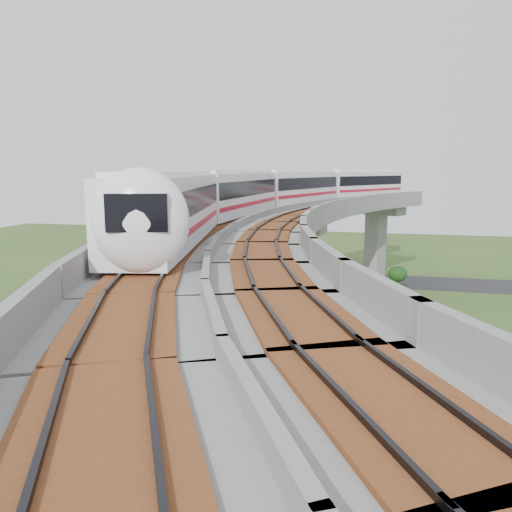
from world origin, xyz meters
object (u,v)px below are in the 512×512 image
object	(u,v)px
car_white	(461,467)
car_red	(433,364)
metro_train	(290,190)
car_dark	(428,337)

from	to	relation	value
car_white	car_red	bearing A→B (deg)	68.58
metro_train	car_white	size ratio (longest dim) A/B	17.04
car_red	car_dark	bearing A→B (deg)	156.06
car_white	car_red	distance (m)	12.73
car_dark	car_white	bearing A→B (deg)	170.92
car_white	car_red	xyz separation A→B (m)	(0.21, 12.73, -0.04)
metro_train	car_dark	world-z (taller)	metro_train
car_dark	metro_train	bearing A→B (deg)	66.55
car_white	car_dark	bearing A→B (deg)	68.13
car_white	car_dark	world-z (taller)	car_white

